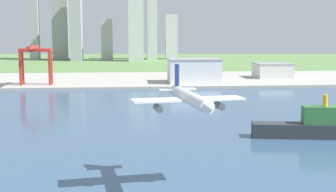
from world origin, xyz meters
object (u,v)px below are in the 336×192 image
(container_barge, at_px, (305,126))
(warehouse_annex, at_px, (272,70))
(port_crane_red, at_px, (35,56))
(airplane_landing, at_px, (190,99))
(warehouse_main, at_px, (194,70))

(container_barge, distance_m, warehouse_annex, 263.36)
(container_barge, xyz_separation_m, warehouse_annex, (62.41, 255.83, 4.19))
(container_barge, relative_size, warehouse_annex, 1.30)
(port_crane_red, bearing_deg, airplane_landing, -70.43)
(port_crane_red, distance_m, warehouse_main, 141.18)
(warehouse_annex, bearing_deg, airplane_landing, -111.23)
(container_barge, height_order, warehouse_main, warehouse_main)
(port_crane_red, relative_size, warehouse_main, 0.89)
(airplane_landing, relative_size, warehouse_annex, 1.20)
(warehouse_main, bearing_deg, container_barge, -84.13)
(container_barge, xyz_separation_m, warehouse_main, (-22.51, 218.77, 7.75))
(warehouse_main, relative_size, warehouse_annex, 1.35)
(container_barge, distance_m, warehouse_main, 220.06)
(airplane_landing, distance_m, warehouse_annex, 348.66)
(warehouse_main, xyz_separation_m, warehouse_annex, (84.91, 37.05, -3.57))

